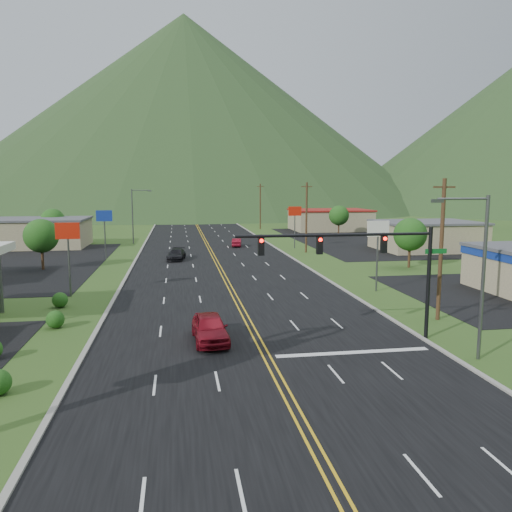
{
  "coord_description": "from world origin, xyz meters",
  "views": [
    {
      "loc": [
        -4.77,
        -14.23,
        9.45
      ],
      "look_at": [
        0.76,
        20.69,
        4.5
      ],
      "focal_mm": 35.0,
      "sensor_mm": 36.0,
      "label": 1
    }
  ],
  "objects": [
    {
      "name": "ground",
      "position": [
        0.0,
        0.0,
        0.0
      ],
      "size": [
        500.0,
        500.0,
        0.0
      ],
      "primitive_type": "plane",
      "color": "#29491A",
      "rests_on": "ground"
    },
    {
      "name": "road",
      "position": [
        0.0,
        0.0,
        0.0
      ],
      "size": [
        20.0,
        460.0,
        0.04
      ],
      "primitive_type": "cube",
      "color": "black",
      "rests_on": "ground"
    },
    {
      "name": "traffic_signal",
      "position": [
        6.48,
        14.0,
        5.33
      ],
      "size": [
        13.1,
        0.43,
        7.0
      ],
      "color": "black",
      "rests_on": "ground"
    },
    {
      "name": "streetlight_east",
      "position": [
        11.18,
        10.0,
        5.18
      ],
      "size": [
        3.28,
        0.25,
        9.0
      ],
      "color": "#59595E",
      "rests_on": "ground"
    },
    {
      "name": "streetlight_west",
      "position": [
        -11.68,
        70.0,
        5.18
      ],
      "size": [
        3.28,
        0.25,
        9.0
      ],
      "color": "#59595E",
      "rests_on": "ground"
    },
    {
      "name": "building_west_far",
      "position": [
        -28.0,
        68.0,
        2.26
      ],
      "size": [
        18.4,
        11.4,
        4.5
      ],
      "color": "tan",
      "rests_on": "ground"
    },
    {
      "name": "building_east_mid",
      "position": [
        32.0,
        55.0,
        2.16
      ],
      "size": [
        14.4,
        11.4,
        4.3
      ],
      "color": "tan",
      "rests_on": "ground"
    },
    {
      "name": "building_east_far",
      "position": [
        28.0,
        90.0,
        2.26
      ],
      "size": [
        16.4,
        12.4,
        4.5
      ],
      "color": "tan",
      "rests_on": "ground"
    },
    {
      "name": "pole_sign_west_a",
      "position": [
        -14.0,
        30.0,
        5.05
      ],
      "size": [
        2.0,
        0.18,
        6.4
      ],
      "color": "#59595E",
      "rests_on": "ground"
    },
    {
      "name": "pole_sign_west_b",
      "position": [
        -14.0,
        52.0,
        5.05
      ],
      "size": [
        2.0,
        0.18,
        6.4
      ],
      "color": "#59595E",
      "rests_on": "ground"
    },
    {
      "name": "pole_sign_east_a",
      "position": [
        13.0,
        28.0,
        5.05
      ],
      "size": [
        2.0,
        0.18,
        6.4
      ],
      "color": "#59595E",
      "rests_on": "ground"
    },
    {
      "name": "pole_sign_east_b",
      "position": [
        13.0,
        60.0,
        5.05
      ],
      "size": [
        2.0,
        0.18,
        6.4
      ],
      "color": "#59595E",
      "rests_on": "ground"
    },
    {
      "name": "tree_west_a",
      "position": [
        -20.0,
        45.0,
        3.89
      ],
      "size": [
        3.84,
        3.84,
        5.82
      ],
      "color": "#382314",
      "rests_on": "ground"
    },
    {
      "name": "tree_west_b",
      "position": [
        -25.0,
        72.0,
        3.89
      ],
      "size": [
        3.84,
        3.84,
        5.82
      ],
      "color": "#382314",
      "rests_on": "ground"
    },
    {
      "name": "tree_east_a",
      "position": [
        22.0,
        40.0,
        3.89
      ],
      "size": [
        3.84,
        3.84,
        5.82
      ],
      "color": "#382314",
      "rests_on": "ground"
    },
    {
      "name": "tree_east_b",
      "position": [
        26.0,
        78.0,
        3.89
      ],
      "size": [
        3.84,
        3.84,
        5.82
      ],
      "color": "#382314",
      "rests_on": "ground"
    },
    {
      "name": "utility_pole_a",
      "position": [
        13.5,
        18.0,
        5.13
      ],
      "size": [
        1.6,
        0.28,
        10.0
      ],
      "color": "#382314",
      "rests_on": "ground"
    },
    {
      "name": "utility_pole_b",
      "position": [
        13.5,
        55.0,
        5.13
      ],
      "size": [
        1.6,
        0.28,
        10.0
      ],
      "color": "#382314",
      "rests_on": "ground"
    },
    {
      "name": "utility_pole_c",
      "position": [
        13.5,
        95.0,
        5.13
      ],
      "size": [
        1.6,
        0.28,
        10.0
      ],
      "color": "#382314",
      "rests_on": "ground"
    },
    {
      "name": "utility_pole_d",
      "position": [
        13.5,
        135.0,
        5.13
      ],
      "size": [
        1.6,
        0.28,
        10.0
      ],
      "color": "#382314",
      "rests_on": "ground"
    },
    {
      "name": "mountain_n",
      "position": [
        0.0,
        220.0,
        42.5
      ],
      "size": [
        220.0,
        220.0,
        85.0
      ],
      "primitive_type": "cone",
      "color": "#1B3618",
      "rests_on": "ground"
    },
    {
      "name": "car_red_near",
      "position": [
        -2.93,
        15.37,
        0.85
      ],
      "size": [
        2.25,
        5.09,
        1.7
      ],
      "primitive_type": "imported",
      "rotation": [
        0.0,
        0.0,
        0.05
      ],
      "color": "maroon",
      "rests_on": "ground"
    },
    {
      "name": "car_dark_mid",
      "position": [
        -4.95,
        50.21,
        0.71
      ],
      "size": [
        2.69,
        5.12,
        1.42
      ],
      "primitive_type": "imported",
      "rotation": [
        0.0,
        0.0,
        -0.15
      ],
      "color": "black",
      "rests_on": "ground"
    },
    {
      "name": "car_red_far",
      "position": [
        4.44,
        63.34,
        0.64
      ],
      "size": [
        1.95,
        4.04,
        1.28
      ],
      "primitive_type": "imported",
      "rotation": [
        0.0,
        0.0,
        2.98
      ],
      "color": "maroon",
      "rests_on": "ground"
    }
  ]
}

